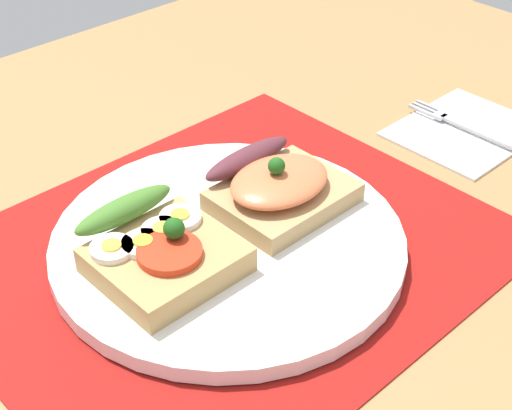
{
  "coord_description": "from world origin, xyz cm",
  "views": [
    {
      "loc": [
        -30.65,
        -35.66,
        38.8
      ],
      "look_at": [
        3.0,
        0.0,
        3.15
      ],
      "focal_mm": 53.77,
      "sensor_mm": 36.0,
      "label": 1
    }
  ],
  "objects": [
    {
      "name": "napkin",
      "position": [
        29.46,
        -2.14,
        0.3
      ],
      "size": [
        13.74,
        11.25,
        0.6
      ],
      "primitive_type": "cube",
      "color": "white",
      "rests_on": "ground_plane"
    },
    {
      "name": "placemat",
      "position": [
        0.0,
        0.0,
        0.15
      ],
      "size": [
        40.93,
        34.48,
        0.3
      ],
      "primitive_type": "cube",
      "color": "maroon",
      "rests_on": "ground_plane"
    },
    {
      "name": "ground_plane",
      "position": [
        0.0,
        0.0,
        -1.6
      ],
      "size": [
        120.0,
        90.0,
        3.2
      ],
      "primitive_type": "cube",
      "color": "#A07545"
    },
    {
      "name": "fork",
      "position": [
        29.35,
        -1.71,
        0.76
      ],
      "size": [
        1.62,
        12.79,
        0.32
      ],
      "color": "#B7B7BC",
      "rests_on": "napkin"
    },
    {
      "name": "sandwich_salmon",
      "position": [
        5.85,
        0.31,
        3.37
      ],
      "size": [
        10.72,
        9.89,
        4.91
      ],
      "color": "tan",
      "rests_on": "plate"
    },
    {
      "name": "sandwich_egg_tomato",
      "position": [
        -6.02,
        0.78,
        3.17
      ],
      "size": [
        9.81,
        10.54,
        4.27
      ],
      "color": "tan",
      "rests_on": "plate"
    },
    {
      "name": "plate",
      "position": [
        0.0,
        0.0,
        0.98
      ],
      "size": [
        27.81,
        27.81,
        1.35
      ],
      "primitive_type": "cylinder",
      "color": "white",
      "rests_on": "placemat"
    }
  ]
}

